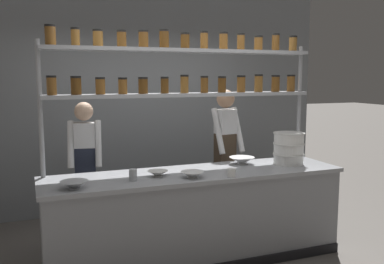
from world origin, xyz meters
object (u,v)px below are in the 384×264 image
(spice_shelf_unit, at_px, (184,75))
(prep_bowl_near_right, at_px, (242,161))
(chef_left, at_px, (85,164))
(prep_bowl_center_front, at_px, (192,175))
(chef_center, at_px, (225,149))
(prep_bowl_near_left, at_px, (158,174))
(prep_bowl_center_back, at_px, (74,185))
(serving_cup_by_board, at_px, (232,173))
(serving_cup_front, at_px, (133,175))
(container_stack, at_px, (289,148))

(spice_shelf_unit, distance_m, prep_bowl_near_right, 1.12)
(chef_left, distance_m, prep_bowl_center_front, 1.35)
(chef_center, height_order, prep_bowl_near_left, chef_center)
(prep_bowl_near_left, bearing_deg, prep_bowl_near_right, 12.27)
(chef_center, height_order, prep_bowl_center_back, chef_center)
(prep_bowl_near_left, distance_m, prep_bowl_center_back, 0.82)
(chef_center, xyz_separation_m, prep_bowl_near_right, (-0.06, -0.54, -0.04))
(serving_cup_by_board, bearing_deg, spice_shelf_unit, 111.60)
(chef_center, relative_size, serving_cup_front, 15.74)
(spice_shelf_unit, relative_size, serving_cup_by_board, 36.27)
(spice_shelf_unit, relative_size, container_stack, 8.37)
(serving_cup_front, bearing_deg, prep_bowl_center_back, -170.69)
(prep_bowl_center_front, bearing_deg, prep_bowl_near_left, 148.59)
(chef_left, bearing_deg, prep_bowl_near_right, -12.45)
(container_stack, xyz_separation_m, prep_bowl_center_front, (-1.21, -0.21, -0.15))
(spice_shelf_unit, height_order, container_stack, spice_shelf_unit)
(chef_center, relative_size, prep_bowl_center_front, 7.71)
(prep_bowl_center_back, bearing_deg, prep_bowl_center_front, -0.22)
(container_stack, height_order, prep_bowl_center_front, container_stack)
(chef_left, bearing_deg, spice_shelf_unit, -17.74)
(serving_cup_by_board, bearing_deg, chef_left, 137.33)
(container_stack, height_order, prep_bowl_near_left, container_stack)
(spice_shelf_unit, height_order, prep_bowl_near_right, spice_shelf_unit)
(chef_left, bearing_deg, container_stack, -12.54)
(prep_bowl_center_front, bearing_deg, spice_shelf_unit, 77.95)
(prep_bowl_center_front, distance_m, serving_cup_front, 0.56)
(container_stack, xyz_separation_m, serving_cup_by_board, (-0.84, -0.30, -0.13))
(container_stack, bearing_deg, chef_center, 119.14)
(chef_left, bearing_deg, serving_cup_by_board, -33.41)
(chef_left, distance_m, prep_bowl_center_back, 1.06)
(prep_bowl_near_right, relative_size, serving_cup_by_board, 3.46)
(prep_bowl_near_left, bearing_deg, serving_cup_front, -162.27)
(prep_bowl_center_back, height_order, serving_cup_front, serving_cup_front)
(serving_cup_by_board, bearing_deg, serving_cup_front, 168.48)
(chef_center, bearing_deg, prep_bowl_center_back, -163.24)
(container_stack, relative_size, serving_cup_by_board, 4.33)
(prep_bowl_center_front, relative_size, prep_bowl_center_back, 0.93)
(container_stack, bearing_deg, prep_bowl_near_right, 157.88)
(prep_bowl_center_back, relative_size, prep_bowl_near_right, 0.86)
(prep_bowl_near_right, relative_size, serving_cup_front, 2.55)
(chef_center, bearing_deg, serving_cup_by_board, -122.30)
(spice_shelf_unit, distance_m, prep_bowl_center_back, 1.61)
(prep_bowl_near_right, distance_m, serving_cup_by_board, 0.62)
(prep_bowl_near_left, bearing_deg, chef_left, 123.67)
(spice_shelf_unit, bearing_deg, chef_center, 30.69)
(prep_bowl_center_back, bearing_deg, prep_bowl_near_left, 12.15)
(prep_bowl_center_front, xyz_separation_m, prep_bowl_near_right, (0.74, 0.40, 0.01))
(container_stack, distance_m, prep_bowl_near_right, 0.53)
(prep_bowl_near_left, distance_m, serving_cup_by_board, 0.71)
(prep_bowl_center_front, xyz_separation_m, serving_cup_front, (-0.55, 0.09, 0.02))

